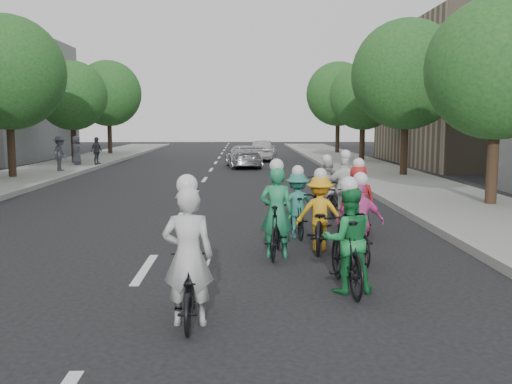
{
  "coord_description": "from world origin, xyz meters",
  "views": [
    {
      "loc": [
        1.68,
        -9.5,
        2.51
      ],
      "look_at": [
        1.95,
        2.59,
        1.0
      ],
      "focal_mm": 40.0,
      "sensor_mm": 36.0,
      "label": 1
    }
  ],
  "objects_px": {
    "cyclist_2": "(319,219)",
    "cyclist_8": "(344,196)",
    "cyclist_1": "(347,247)",
    "cyclist_7": "(297,210)",
    "cyclist_3": "(359,230)",
    "cyclist_6": "(326,193)",
    "cyclist_0": "(189,275)",
    "spectator_2": "(77,150)",
    "follow_car_lead": "(243,156)",
    "spectator_0": "(60,153)",
    "cyclist_4": "(357,208)",
    "follow_car_trail": "(263,150)",
    "spectator_1": "(97,151)",
    "cyclist_5": "(276,223)"
  },
  "relations": [
    {
      "from": "cyclist_4",
      "to": "cyclist_8",
      "type": "relative_size",
      "value": 1.04
    },
    {
      "from": "spectator_1",
      "to": "cyclist_0",
      "type": "bearing_deg",
      "value": -141.72
    },
    {
      "from": "cyclist_3",
      "to": "spectator_1",
      "type": "height_order",
      "value": "spectator_1"
    },
    {
      "from": "cyclist_1",
      "to": "follow_car_trail",
      "type": "bearing_deg",
      "value": -93.2
    },
    {
      "from": "cyclist_1",
      "to": "cyclist_7",
      "type": "height_order",
      "value": "cyclist_1"
    },
    {
      "from": "spectator_1",
      "to": "spectator_0",
      "type": "bearing_deg",
      "value": -168.93
    },
    {
      "from": "follow_car_trail",
      "to": "spectator_0",
      "type": "height_order",
      "value": "spectator_0"
    },
    {
      "from": "cyclist_6",
      "to": "cyclist_7",
      "type": "bearing_deg",
      "value": 58.46
    },
    {
      "from": "cyclist_7",
      "to": "follow_car_lead",
      "type": "relative_size",
      "value": 0.38
    },
    {
      "from": "cyclist_6",
      "to": "spectator_2",
      "type": "distance_m",
      "value": 19.61
    },
    {
      "from": "cyclist_3",
      "to": "cyclist_8",
      "type": "relative_size",
      "value": 0.9
    },
    {
      "from": "cyclist_7",
      "to": "spectator_1",
      "type": "bearing_deg",
      "value": -69.25
    },
    {
      "from": "cyclist_4",
      "to": "cyclist_0",
      "type": "bearing_deg",
      "value": 56.34
    },
    {
      "from": "cyclist_0",
      "to": "cyclist_3",
      "type": "bearing_deg",
      "value": -134.19
    },
    {
      "from": "cyclist_2",
      "to": "cyclist_8",
      "type": "bearing_deg",
      "value": -98.52
    },
    {
      "from": "cyclist_1",
      "to": "cyclist_4",
      "type": "bearing_deg",
      "value": -107.04
    },
    {
      "from": "cyclist_0",
      "to": "cyclist_4",
      "type": "xyz_separation_m",
      "value": [
        3.2,
        5.53,
        -0.01
      ]
    },
    {
      "from": "cyclist_0",
      "to": "spectator_2",
      "type": "distance_m",
      "value": 25.68
    },
    {
      "from": "cyclist_1",
      "to": "cyclist_6",
      "type": "bearing_deg",
      "value": -99.54
    },
    {
      "from": "cyclist_3",
      "to": "cyclist_7",
      "type": "bearing_deg",
      "value": -72.97
    },
    {
      "from": "follow_car_lead",
      "to": "spectator_2",
      "type": "relative_size",
      "value": 2.66
    },
    {
      "from": "cyclist_1",
      "to": "cyclist_2",
      "type": "xyz_separation_m",
      "value": [
        -0.04,
        2.79,
        -0.06
      ]
    },
    {
      "from": "cyclist_0",
      "to": "follow_car_trail",
      "type": "relative_size",
      "value": 0.46
    },
    {
      "from": "cyclist_1",
      "to": "spectator_1",
      "type": "bearing_deg",
      "value": -71.28
    },
    {
      "from": "spectator_0",
      "to": "cyclist_5",
      "type": "bearing_deg",
      "value": -143.99
    },
    {
      "from": "cyclist_4",
      "to": "follow_car_lead",
      "type": "bearing_deg",
      "value": -85.84
    },
    {
      "from": "cyclist_1",
      "to": "follow_car_lead",
      "type": "xyz_separation_m",
      "value": [
        -1.53,
        22.76,
        -0.05
      ]
    },
    {
      "from": "cyclist_1",
      "to": "cyclist_3",
      "type": "height_order",
      "value": "cyclist_1"
    },
    {
      "from": "cyclist_7",
      "to": "follow_car_trail",
      "type": "height_order",
      "value": "cyclist_7"
    },
    {
      "from": "cyclist_5",
      "to": "follow_car_trail",
      "type": "xyz_separation_m",
      "value": [
        0.63,
        25.88,
        0.06
      ]
    },
    {
      "from": "spectator_2",
      "to": "spectator_0",
      "type": "bearing_deg",
      "value": 178.43
    },
    {
      "from": "follow_car_trail",
      "to": "spectator_1",
      "type": "relative_size",
      "value": 2.72
    },
    {
      "from": "follow_car_trail",
      "to": "cyclist_3",
      "type": "bearing_deg",
      "value": 97.6
    },
    {
      "from": "cyclist_3",
      "to": "follow_car_lead",
      "type": "relative_size",
      "value": 0.39
    },
    {
      "from": "cyclist_3",
      "to": "spectator_1",
      "type": "xyz_separation_m",
      "value": [
        -10.02,
        21.28,
        0.31
      ]
    },
    {
      "from": "cyclist_8",
      "to": "cyclist_2",
      "type": "bearing_deg",
      "value": 74.44
    },
    {
      "from": "cyclist_2",
      "to": "cyclist_4",
      "type": "relative_size",
      "value": 1.08
    },
    {
      "from": "cyclist_2",
      "to": "cyclist_8",
      "type": "xyz_separation_m",
      "value": [
        1.07,
        3.26,
        0.02
      ]
    },
    {
      "from": "cyclist_3",
      "to": "cyclist_8",
      "type": "distance_m",
      "value": 4.43
    },
    {
      "from": "cyclist_3",
      "to": "spectator_2",
      "type": "distance_m",
      "value": 24.03
    },
    {
      "from": "cyclist_8",
      "to": "follow_car_lead",
      "type": "height_order",
      "value": "cyclist_8"
    },
    {
      "from": "cyclist_3",
      "to": "cyclist_6",
      "type": "height_order",
      "value": "same"
    },
    {
      "from": "cyclist_2",
      "to": "cyclist_4",
      "type": "bearing_deg",
      "value": -116.06
    },
    {
      "from": "cyclist_2",
      "to": "cyclist_5",
      "type": "height_order",
      "value": "cyclist_5"
    },
    {
      "from": "cyclist_3",
      "to": "cyclist_8",
      "type": "height_order",
      "value": "cyclist_8"
    },
    {
      "from": "follow_car_lead",
      "to": "spectator_0",
      "type": "xyz_separation_m",
      "value": [
        -8.69,
        -3.72,
        0.39
      ]
    },
    {
      "from": "cyclist_2",
      "to": "spectator_0",
      "type": "bearing_deg",
      "value": -48.29
    },
    {
      "from": "cyclist_8",
      "to": "cyclist_6",
      "type": "bearing_deg",
      "value": -66.32
    },
    {
      "from": "cyclist_4",
      "to": "cyclist_7",
      "type": "relative_size",
      "value": 1.2
    },
    {
      "from": "cyclist_0",
      "to": "cyclist_8",
      "type": "height_order",
      "value": "cyclist_0"
    }
  ]
}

